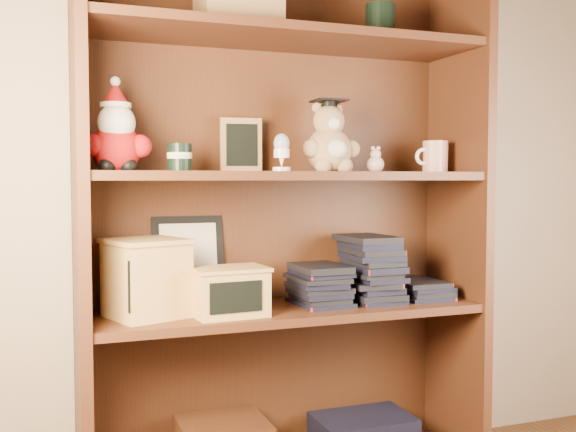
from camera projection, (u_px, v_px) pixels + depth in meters
name	position (u px, v px, depth m)	size (l,w,h in m)	color
bookcase	(281.00, 229.00, 2.03)	(1.20, 0.35, 1.60)	#4F2916
shelf_lower	(288.00, 311.00, 1.99)	(1.14, 0.33, 0.02)	#4F2916
shelf_upper	(288.00, 176.00, 1.97)	(1.14, 0.33, 0.02)	#4F2916
santa_plush	(116.00, 135.00, 1.79)	(0.18, 0.13, 0.26)	#A50F0F
teachers_tin	(180.00, 157.00, 1.86)	(0.07, 0.07, 0.08)	black
chalkboard_plaque	(241.00, 146.00, 2.04)	(0.13, 0.07, 0.16)	#9E7547
egg_cup	(282.00, 151.00, 1.88)	(0.05, 0.05, 0.11)	white
grad_teddy_bear	(330.00, 144.00, 2.00)	(0.18, 0.16, 0.22)	tan
pink_figurine	(375.00, 162.00, 2.07)	(0.05, 0.05, 0.08)	#D9A8A7
teacher_mug	(435.00, 157.00, 2.14)	(0.11, 0.08, 0.10)	silver
certificate_frame	(188.00, 261.00, 2.02)	(0.21, 0.06, 0.27)	black
treats_box	(146.00, 277.00, 1.84)	(0.25, 0.25, 0.21)	tan
pencils_box	(229.00, 291.00, 1.86)	(0.22, 0.16, 0.14)	tan
book_stack_left	(319.00, 284.00, 2.02)	(0.14, 0.20, 0.13)	black
book_stack_mid	(371.00, 270.00, 2.08)	(0.14, 0.20, 0.19)	black
book_stack_right	(422.00, 288.00, 2.15)	(0.14, 0.20, 0.06)	black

